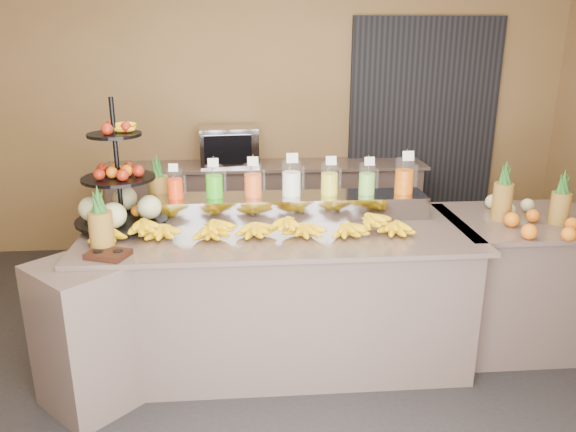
{
  "coord_description": "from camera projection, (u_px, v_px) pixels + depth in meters",
  "views": [
    {
      "loc": [
        -0.21,
        -3.1,
        2.13
      ],
      "look_at": [
        0.06,
        0.3,
        1.02
      ],
      "focal_mm": 35.0,
      "sensor_mm": 36.0,
      "label": 1
    }
  ],
  "objects": [
    {
      "name": "ground",
      "position": [
        283.0,
        382.0,
        3.61
      ],
      "size": [
        6.0,
        6.0,
        0.0
      ],
      "primitive_type": "plane",
      "color": "black",
      "rests_on": "ground"
    },
    {
      "name": "room_envelope",
      "position": [
        301.0,
        74.0,
        3.79
      ],
      "size": [
        6.04,
        5.02,
        2.82
      ],
      "color": "olive",
      "rests_on": "ground"
    },
    {
      "name": "buffet_counter",
      "position": [
        262.0,
        299.0,
        3.7
      ],
      "size": [
        2.75,
        1.25,
        0.93
      ],
      "color": "gray",
      "rests_on": "ground"
    },
    {
      "name": "right_counter",
      "position": [
        518.0,
        281.0,
        3.97
      ],
      "size": [
        1.08,
        0.88,
        0.93
      ],
      "color": "gray",
      "rests_on": "ground"
    },
    {
      "name": "back_ledge",
      "position": [
        267.0,
        209.0,
        5.6
      ],
      "size": [
        3.1,
        0.55,
        0.93
      ],
      "color": "gray",
      "rests_on": "ground"
    },
    {
      "name": "pitcher_tray",
      "position": [
        291.0,
        206.0,
        3.86
      ],
      "size": [
        1.85,
        0.3,
        0.15
      ],
      "primitive_type": "cube",
      "color": "gray",
      "rests_on": "buffet_counter"
    },
    {
      "name": "juice_pitcher_orange_a",
      "position": [
        175.0,
        186.0,
        3.75
      ],
      "size": [
        0.11,
        0.11,
        0.26
      ],
      "color": "silver",
      "rests_on": "pitcher_tray"
    },
    {
      "name": "juice_pitcher_green",
      "position": [
        214.0,
        183.0,
        3.76
      ],
      "size": [
        0.12,
        0.12,
        0.29
      ],
      "color": "silver",
      "rests_on": "pitcher_tray"
    },
    {
      "name": "juice_pitcher_orange_b",
      "position": [
        253.0,
        182.0,
        3.78
      ],
      "size": [
        0.12,
        0.13,
        0.3
      ],
      "color": "silver",
      "rests_on": "pitcher_tray"
    },
    {
      "name": "juice_pitcher_milk",
      "position": [
        291.0,
        180.0,
        3.8
      ],
      "size": [
        0.13,
        0.14,
        0.32
      ],
      "color": "silver",
      "rests_on": "pitcher_tray"
    },
    {
      "name": "juice_pitcher_lemon",
      "position": [
        329.0,
        181.0,
        3.82
      ],
      "size": [
        0.12,
        0.12,
        0.29
      ],
      "color": "silver",
      "rests_on": "pitcher_tray"
    },
    {
      "name": "juice_pitcher_lime",
      "position": [
        367.0,
        181.0,
        3.84
      ],
      "size": [
        0.12,
        0.12,
        0.28
      ],
      "color": "silver",
      "rests_on": "pitcher_tray"
    },
    {
      "name": "juice_pitcher_orange_c",
      "position": [
        404.0,
        178.0,
        3.86
      ],
      "size": [
        0.13,
        0.14,
        0.32
      ],
      "color": "silver",
      "rests_on": "pitcher_tray"
    },
    {
      "name": "banana_heap",
      "position": [
        254.0,
        224.0,
        3.5
      ],
      "size": [
        2.02,
        0.18,
        0.17
      ],
      "color": "yellow",
      "rests_on": "buffet_counter"
    },
    {
      "name": "fruit_stand",
      "position": [
        126.0,
        195.0,
        3.62
      ],
      "size": [
        0.75,
        0.75,
        0.84
      ],
      "rotation": [
        0.0,
        0.0,
        -0.31
      ],
      "color": "black",
      "rests_on": "buffet_counter"
    },
    {
      "name": "condiment_caddy",
      "position": [
        108.0,
        254.0,
        3.17
      ],
      "size": [
        0.26,
        0.23,
        0.03
      ],
      "primitive_type": "cube",
      "rotation": [
        0.0,
        0.0,
        -0.36
      ],
      "color": "black",
      "rests_on": "buffet_counter"
    },
    {
      "name": "pineapple_left_a",
      "position": [
        101.0,
        227.0,
        3.23
      ],
      "size": [
        0.14,
        0.14,
        0.39
      ],
      "rotation": [
        0.0,
        0.0,
        -0.21
      ],
      "color": "brown",
      "rests_on": "buffet_counter"
    },
    {
      "name": "pineapple_left_b",
      "position": [
        159.0,
        191.0,
        3.92
      ],
      "size": [
        0.14,
        0.14,
        0.42
      ],
      "rotation": [
        0.0,
        0.0,
        -0.28
      ],
      "color": "brown",
      "rests_on": "buffet_counter"
    },
    {
      "name": "right_fruit_pile",
      "position": [
        535.0,
        215.0,
        3.65
      ],
      "size": [
        0.48,
        0.46,
        0.25
      ],
      "color": "brown",
      "rests_on": "right_counter"
    },
    {
      "name": "oven_warmer",
      "position": [
        228.0,
        146.0,
        5.37
      ],
      "size": [
        0.58,
        0.43,
        0.36
      ],
      "primitive_type": "cube",
      "rotation": [
        0.0,
        0.0,
        0.09
      ],
      "color": "gray",
      "rests_on": "back_ledge"
    }
  ]
}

